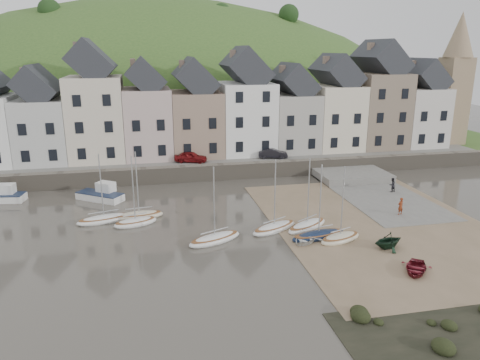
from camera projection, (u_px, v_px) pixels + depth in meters
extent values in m
plane|color=#433E35|center=(255.00, 235.00, 37.19)|extent=(160.00, 160.00, 0.00)
cube|color=#375A24|center=(203.00, 147.00, 67.06)|extent=(90.00, 30.00, 1.50)
cube|color=slate|center=(216.00, 159.00, 56.03)|extent=(70.00, 7.00, 0.10)
cube|color=slate|center=(220.00, 172.00, 52.92)|extent=(70.00, 1.20, 1.80)
cube|color=#786249|center=(379.00, 224.00, 39.37)|extent=(18.00, 26.00, 0.06)
cube|color=slate|center=(376.00, 194.00, 47.68)|extent=(8.00, 18.00, 0.12)
ellipsoid|color=#375A24|center=(165.00, 207.00, 97.57)|extent=(134.40, 84.00, 84.00)
cylinder|color=#382619|center=(51.00, 27.00, 72.94)|extent=(0.50, 0.50, 3.00)
sphere|color=#213D19|center=(49.00, 10.00, 72.24)|extent=(3.60, 3.60, 3.60)
cylinder|color=#382619|center=(140.00, 29.00, 79.49)|extent=(0.50, 0.50, 3.00)
sphere|color=#213D19|center=(140.00, 13.00, 78.80)|extent=(3.60, 3.60, 3.60)
cylinder|color=#382619|center=(222.00, 29.00, 80.40)|extent=(0.50, 0.50, 3.00)
sphere|color=#213D19|center=(221.00, 14.00, 79.71)|extent=(3.60, 3.60, 3.60)
cylinder|color=#382619|center=(288.00, 29.00, 81.86)|extent=(0.50, 0.50, 3.00)
sphere|color=#213D19|center=(289.00, 15.00, 81.16)|extent=(3.60, 3.60, 3.60)
cube|color=beige|center=(44.00, 131.00, 54.29)|extent=(5.80, 8.00, 7.50)
cube|color=gray|center=(24.00, 73.00, 52.16)|extent=(0.60, 0.90, 1.40)
cube|color=beige|center=(97.00, 119.00, 55.18)|extent=(6.40, 8.00, 10.00)
cube|color=gray|center=(76.00, 48.00, 52.58)|extent=(0.60, 0.90, 1.40)
cube|color=#C2A8A1|center=(148.00, 123.00, 56.59)|extent=(5.60, 8.00, 8.50)
cube|color=gray|center=(133.00, 65.00, 54.35)|extent=(0.60, 0.90, 1.40)
cube|color=gray|center=(196.00, 124.00, 57.85)|extent=(6.20, 8.00, 8.00)
cube|color=gray|center=(182.00, 66.00, 55.56)|extent=(0.60, 0.90, 1.40)
cube|color=white|center=(246.00, 118.00, 58.99)|extent=(6.60, 8.00, 9.00)
cube|color=gray|center=(233.00, 56.00, 56.50)|extent=(0.60, 0.90, 1.40)
cube|color=#AAA59B|center=(291.00, 122.00, 60.45)|extent=(5.80, 8.00, 7.50)
cube|color=gray|center=(282.00, 71.00, 58.31)|extent=(0.60, 0.90, 1.40)
cube|color=beige|center=(334.00, 117.00, 61.50)|extent=(6.00, 8.00, 8.50)
cube|color=gray|center=(326.00, 62.00, 59.18)|extent=(0.60, 0.90, 1.40)
cube|color=#82705D|center=(377.00, 110.00, 62.54)|extent=(6.40, 8.00, 10.00)
cube|color=gray|center=(371.00, 48.00, 59.94)|extent=(0.60, 0.90, 1.40)
cube|color=silver|center=(416.00, 116.00, 64.04)|extent=(5.80, 8.00, 8.00)
cube|color=gray|center=(412.00, 66.00, 61.83)|extent=(0.60, 0.90, 1.40)
cube|color=#997F60|center=(452.00, 101.00, 64.56)|extent=(3.50, 3.50, 12.00)
cone|color=#997F60|center=(461.00, 35.00, 62.07)|extent=(4.00, 4.00, 6.00)
ellipsoid|color=white|center=(104.00, 220.00, 40.00)|extent=(4.93, 2.65, 0.84)
ellipsoid|color=brown|center=(104.00, 217.00, 39.94)|extent=(4.53, 2.42, 0.20)
cylinder|color=#B2B5B7|center=(101.00, 186.00, 39.14)|extent=(0.10, 0.10, 5.60)
cylinder|color=#B2B5B7|center=(103.00, 212.00, 39.79)|extent=(2.52, 0.74, 0.08)
ellipsoid|color=white|center=(136.00, 223.00, 39.31)|extent=(4.03, 2.58, 0.84)
ellipsoid|color=brown|center=(135.00, 220.00, 39.25)|extent=(3.70, 2.35, 0.20)
cylinder|color=#B2B5B7|center=(133.00, 188.00, 38.45)|extent=(0.10, 0.10, 5.60)
cylinder|color=#B2B5B7|center=(135.00, 215.00, 39.10)|extent=(1.99, 0.71, 0.08)
ellipsoid|color=beige|center=(139.00, 216.00, 40.92)|extent=(4.44, 1.98, 0.84)
ellipsoid|color=brown|center=(139.00, 214.00, 40.86)|extent=(4.08, 1.80, 0.20)
cylinder|color=#B2B5B7|center=(137.00, 183.00, 40.07)|extent=(0.10, 0.10, 5.60)
cylinder|color=#B2B5B7|center=(139.00, 208.00, 40.72)|extent=(2.36, 0.35, 0.08)
ellipsoid|color=white|center=(215.00, 239.00, 35.87)|extent=(4.82, 3.23, 0.84)
ellipsoid|color=brown|center=(215.00, 237.00, 35.81)|extent=(4.42, 2.95, 0.20)
cylinder|color=#B2B5B7|center=(214.00, 202.00, 35.02)|extent=(0.10, 0.10, 5.60)
cylinder|color=#B2B5B7|center=(215.00, 231.00, 35.67)|extent=(2.35, 1.09, 0.08)
ellipsoid|color=white|center=(274.00, 228.00, 38.09)|extent=(4.75, 3.41, 0.84)
ellipsoid|color=brown|center=(274.00, 226.00, 38.03)|extent=(4.36, 3.12, 0.20)
cylinder|color=#B2B5B7|center=(275.00, 193.00, 37.24)|extent=(0.10, 0.10, 5.60)
cylinder|color=#B2B5B7|center=(274.00, 220.00, 37.89)|extent=(2.28, 1.21, 0.08)
ellipsoid|color=#13203C|center=(318.00, 236.00, 36.55)|extent=(5.01, 2.42, 0.84)
ellipsoid|color=brown|center=(319.00, 233.00, 36.49)|extent=(4.60, 2.20, 0.20)
cylinder|color=#B2B5B7|center=(320.00, 199.00, 35.69)|extent=(0.10, 0.10, 5.60)
cylinder|color=#B2B5B7|center=(319.00, 227.00, 36.34)|extent=(2.61, 0.60, 0.08)
ellipsoid|color=white|center=(307.00, 226.00, 38.55)|extent=(4.69, 3.71, 0.84)
ellipsoid|color=brown|center=(307.00, 224.00, 38.49)|extent=(4.30, 3.40, 0.20)
cylinder|color=#B2B5B7|center=(309.00, 191.00, 37.70)|extent=(0.10, 0.10, 5.60)
cylinder|color=#B2B5B7|center=(307.00, 218.00, 38.35)|extent=(2.18, 1.41, 0.08)
ellipsoid|color=beige|center=(340.00, 239.00, 36.02)|extent=(4.12, 2.73, 0.84)
ellipsoid|color=brown|center=(340.00, 236.00, 35.96)|extent=(3.78, 2.49, 0.20)
cylinder|color=#B2B5B7|center=(343.00, 201.00, 35.16)|extent=(0.10, 0.10, 5.60)
cylinder|color=#B2B5B7|center=(341.00, 230.00, 35.81)|extent=(2.01, 0.80, 0.08)
cube|color=white|center=(4.00, 189.00, 45.36)|extent=(2.06, 1.48, 1.00)
cube|color=white|center=(100.00, 197.00, 45.76)|extent=(4.95, 4.21, 0.70)
cube|color=#13203C|center=(100.00, 193.00, 45.66)|extent=(4.90, 4.20, 0.08)
cube|color=white|center=(106.00, 187.00, 46.05)|extent=(2.08, 1.97, 1.00)
imported|color=silver|center=(306.00, 239.00, 35.64)|extent=(3.43, 3.28, 0.58)
imported|color=black|center=(388.00, 240.00, 34.46)|extent=(2.83, 2.57, 1.29)
imported|color=maroon|center=(416.00, 268.00, 30.82)|extent=(3.31, 3.47, 0.59)
imported|color=maroon|center=(401.00, 206.00, 41.30)|extent=(0.67, 0.53, 1.61)
imported|color=black|center=(392.00, 185.00, 47.88)|extent=(0.88, 0.77, 1.52)
imported|color=maroon|center=(191.00, 157.00, 54.27)|extent=(4.12, 2.66, 1.31)
imported|color=black|center=(273.00, 153.00, 56.32)|extent=(3.76, 2.01, 1.18)
cube|color=black|center=(465.00, 329.00, 24.68)|extent=(14.00, 6.00, 0.05)
ellipsoid|color=black|center=(361.00, 316.00, 25.53)|extent=(1.11, 1.23, 0.72)
ellipsoid|color=black|center=(449.00, 326.00, 24.76)|extent=(0.85, 0.94, 0.55)
ellipsoid|color=black|center=(450.00, 350.00, 22.85)|extent=(0.61, 0.67, 0.39)
ellipsoid|color=black|center=(432.00, 323.00, 25.11)|extent=(0.53, 0.58, 0.34)
ellipsoid|color=black|center=(443.00, 347.00, 22.87)|extent=(1.17, 1.28, 0.76)
ellipsoid|color=black|center=(359.00, 312.00, 25.95)|extent=(1.03, 1.13, 0.67)
ellipsoid|color=black|center=(379.00, 322.00, 25.15)|extent=(0.56, 0.62, 0.36)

